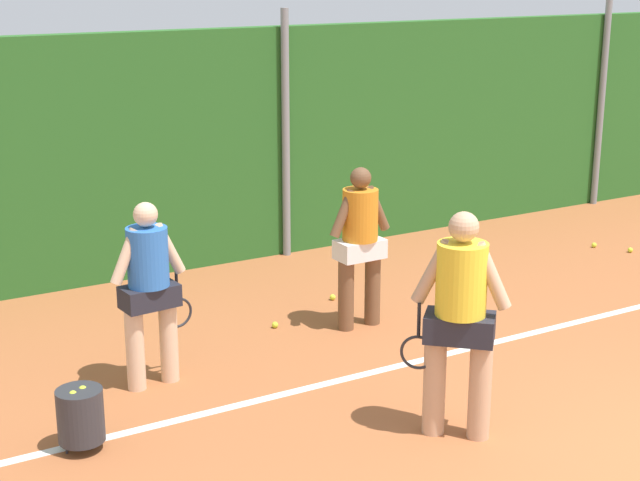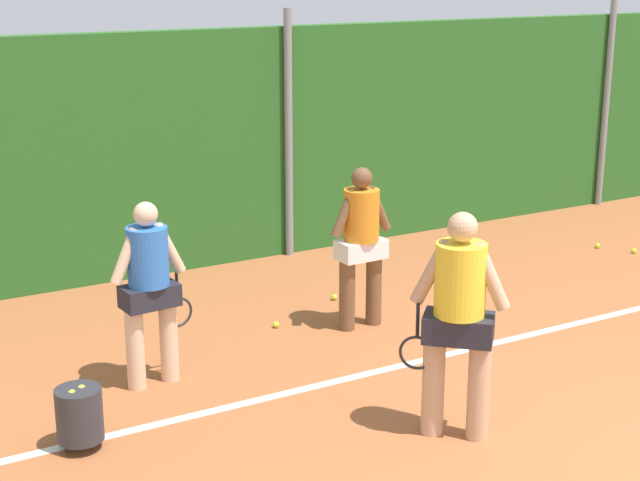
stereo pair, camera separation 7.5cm
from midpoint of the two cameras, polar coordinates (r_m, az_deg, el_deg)
The scene contains 13 objects.
ground_plane at distance 9.00m, azimuth 12.45°, elevation -8.17°, with size 28.88×28.88×0.00m, color #A85B33.
hedge_fence_backdrop at distance 12.33m, azimuth -2.05°, elevation 5.76°, with size 18.77×0.25×2.86m, color #286023.
fence_post_center at distance 12.16m, azimuth -1.67°, elevation 6.16°, with size 0.10×0.10×3.09m, color gray.
fence_post_right at distance 15.44m, azimuth 16.50°, elevation 7.63°, with size 0.10×0.10×3.09m, color gray.
court_baseline_paint at distance 9.63m, azimuth 8.85°, elevation -6.31°, with size 13.72×0.10×0.01m, color white.
player_foreground_near at distance 7.58m, azimuth 8.38°, elevation -4.26°, with size 0.67×0.60×1.83m.
player_midcourt at distance 8.58m, azimuth -9.68°, elevation -2.53°, with size 0.78×0.36×1.67m.
player_backcourt_far at distance 9.82m, azimuth 2.64°, elevation 0.10°, with size 0.70×0.36×1.67m.
ball_hopper at distance 7.80m, azimuth -13.61°, elevation -9.83°, with size 0.36×0.36×0.51m.
tennis_ball_0 at distance 10.85m, azimuth 1.04°, elevation -3.33°, with size 0.07×0.07×0.07m, color #CCDB33.
tennis_ball_2 at distance 13.21m, azimuth 18.02°, elevation -0.58°, with size 0.07×0.07×0.07m, color #CCDB33.
tennis_ball_3 at distance 13.30m, azimuth 16.07°, elevation -0.30°, with size 0.07×0.07×0.07m, color #CCDB33.
tennis_ball_6 at distance 10.06m, azimuth -2.37°, elevation -4.94°, with size 0.07×0.07×0.07m, color #CCDB33.
Camera 2 is at (-5.62, -4.03, 3.64)m, focal length 54.78 mm.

